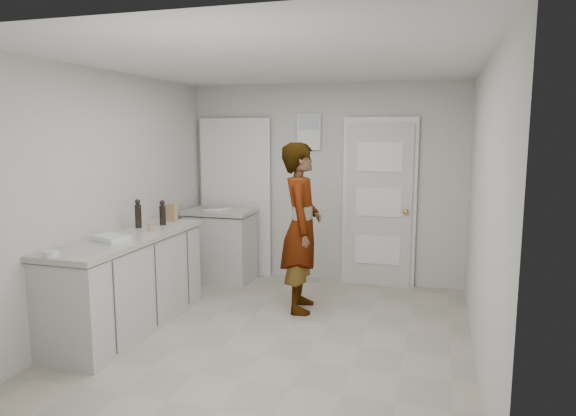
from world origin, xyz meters
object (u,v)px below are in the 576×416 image
(oil_cruet_a, at_px, (163,213))
(egg_bowl, at_px, (51,254))
(cake_mix_box, at_px, (172,212))
(baking_dish, at_px, (111,238))
(person, at_px, (301,228))
(spice_jar, at_px, (151,227))
(oil_cruet_b, at_px, (138,214))

(oil_cruet_a, distance_m, egg_bowl, 1.50)
(cake_mix_box, height_order, baking_dish, cake_mix_box)
(person, distance_m, cake_mix_box, 1.45)
(person, relative_size, cake_mix_box, 9.20)
(cake_mix_box, height_order, spice_jar, cake_mix_box)
(person, height_order, baking_dish, person)
(cake_mix_box, height_order, oil_cruet_a, oil_cruet_a)
(spice_jar, distance_m, oil_cruet_b, 0.26)
(spice_jar, relative_size, oil_cruet_a, 0.30)
(egg_bowl, bearing_deg, cake_mix_box, 86.51)
(baking_dish, bearing_deg, cake_mix_box, 89.63)
(oil_cruet_a, bearing_deg, spice_jar, -80.92)
(baking_dish, bearing_deg, egg_bowl, -98.84)
(person, relative_size, oil_cruet_b, 6.01)
(spice_jar, bearing_deg, oil_cruet_a, 99.08)
(cake_mix_box, distance_m, egg_bowl, 1.74)
(oil_cruet_a, relative_size, oil_cruet_b, 0.89)
(oil_cruet_a, relative_size, egg_bowl, 2.29)
(spice_jar, height_order, oil_cruet_b, oil_cruet_b)
(spice_jar, height_order, oil_cruet_a, oil_cruet_a)
(cake_mix_box, distance_m, spice_jar, 0.58)
(person, bearing_deg, cake_mix_box, 85.81)
(spice_jar, relative_size, egg_bowl, 0.68)
(cake_mix_box, relative_size, egg_bowl, 1.68)
(person, distance_m, baking_dish, 1.92)
(person, distance_m, spice_jar, 1.55)
(person, xyz_separation_m, oil_cruet_a, (-1.41, -0.41, 0.15))
(oil_cruet_b, xyz_separation_m, egg_bowl, (0.02, -1.28, -0.12))
(oil_cruet_a, distance_m, baking_dish, 0.86)
(cake_mix_box, xyz_separation_m, egg_bowl, (-0.11, -1.74, -0.08))
(person, bearing_deg, egg_bowl, 130.23)
(person, xyz_separation_m, baking_dish, (-1.45, -1.27, 0.05))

